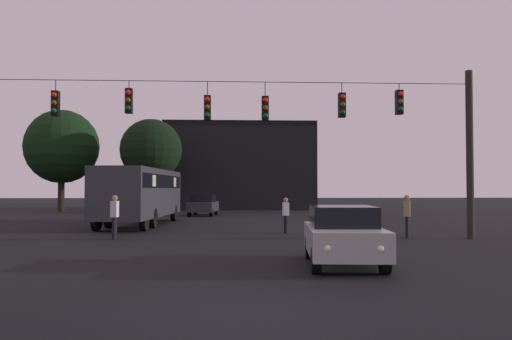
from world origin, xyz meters
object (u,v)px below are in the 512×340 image
(pedestrian_crossing_right, at_px, (407,213))
(tree_left_silhouette, at_px, (151,150))
(car_near_right, at_px, (343,234))
(pedestrian_crossing_center, at_px, (286,213))
(car_far_left, at_px, (203,205))
(tree_behind_building, at_px, (62,147))
(city_bus, at_px, (141,191))
(pedestrian_crossing_left, at_px, (115,214))

(pedestrian_crossing_right, relative_size, tree_left_silhouette, 0.22)
(car_near_right, xyz_separation_m, tree_left_silhouette, (-9.31, 32.21, 4.39))
(car_near_right, distance_m, pedestrian_crossing_center, 10.41)
(car_far_left, relative_size, pedestrian_crossing_right, 2.59)
(car_near_right, relative_size, tree_left_silhouette, 0.57)
(pedestrian_crossing_right, height_order, tree_behind_building, tree_behind_building)
(city_bus, xyz_separation_m, car_far_left, (2.91, 10.25, -1.07))
(car_near_right, xyz_separation_m, pedestrian_crossing_center, (-0.37, 10.41, 0.08))
(pedestrian_crossing_left, bearing_deg, pedestrian_crossing_right, -0.33)
(city_bus, height_order, car_near_right, city_bus)
(car_near_right, bearing_deg, car_far_left, 100.15)
(pedestrian_crossing_left, relative_size, tree_left_silhouette, 0.22)
(pedestrian_crossing_center, distance_m, tree_left_silhouette, 23.95)
(city_bus, relative_size, pedestrian_crossing_center, 7.11)
(car_near_right, bearing_deg, city_bus, 115.39)
(pedestrian_crossing_left, xyz_separation_m, pedestrian_crossing_right, (11.64, -0.07, 0.00))
(car_near_right, distance_m, tree_left_silhouette, 33.81)
(car_far_left, bearing_deg, car_near_right, -79.85)
(pedestrian_crossing_left, distance_m, tree_behind_building, 28.85)
(city_bus, xyz_separation_m, pedestrian_crossing_left, (0.24, -8.22, -0.89))
(car_far_left, xyz_separation_m, pedestrian_crossing_center, (4.34, -15.92, 0.08))
(car_far_left, distance_m, pedestrian_crossing_center, 16.50)
(car_near_right, height_order, pedestrian_crossing_left, pedestrian_crossing_left)
(tree_left_silhouette, bearing_deg, city_bus, -84.05)
(pedestrian_crossing_right, distance_m, tree_left_silhouette, 28.25)
(tree_left_silhouette, bearing_deg, pedestrian_crossing_right, -60.97)
(car_far_left, distance_m, pedestrian_crossing_right, 20.59)
(pedestrian_crossing_center, xyz_separation_m, tree_behind_building, (-16.94, 24.14, 4.73))
(city_bus, bearing_deg, car_near_right, -64.61)
(pedestrian_crossing_center, bearing_deg, city_bus, 142.02)
(car_far_left, bearing_deg, city_bus, -105.86)
(city_bus, bearing_deg, car_far_left, 74.14)
(city_bus, bearing_deg, tree_left_silhouette, 95.95)
(tree_left_silhouette, bearing_deg, tree_behind_building, 163.73)
(car_near_right, relative_size, tree_behind_building, 0.51)
(pedestrian_crossing_right, bearing_deg, city_bus, 145.09)
(tree_left_silhouette, xyz_separation_m, tree_behind_building, (-8.00, 2.33, 0.42))
(pedestrian_crossing_center, distance_m, pedestrian_crossing_right, 5.32)
(car_near_right, distance_m, pedestrian_crossing_left, 10.78)
(pedestrian_crossing_left, bearing_deg, pedestrian_crossing_center, 20.02)
(car_far_left, height_order, tree_left_silhouette, tree_left_silhouette)
(pedestrian_crossing_right, height_order, tree_left_silhouette, tree_left_silhouette)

